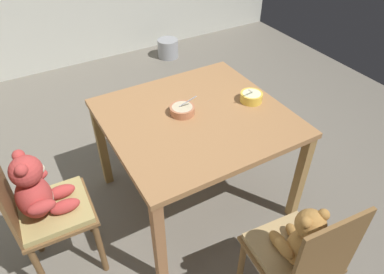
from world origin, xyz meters
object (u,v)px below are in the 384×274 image
Objects in this scene: dining_table at (196,126)px; teddy_chair_near_left at (41,200)px; porridge_bowl_terracotta_center at (182,110)px; metal_pail at (168,48)px; teddy_chair_near_front at (300,250)px; porridge_bowl_yellow_near_right at (251,97)px.

teddy_chair_near_left is at bearing -176.08° from dining_table.
teddy_chair_near_left reaches higher than porridge_bowl_terracotta_center.
dining_table reaches higher than metal_pail.
porridge_bowl_terracotta_center is (-0.07, 1.01, 0.21)m from teddy_chair_near_front.
dining_table is 0.98m from teddy_chair_near_left.
teddy_chair_near_front is at bearing -105.46° from metal_pail.
teddy_chair_near_left is 0.97× the size of teddy_chair_near_front.
teddy_chair_near_front is at bearing -39.44° from teddy_chair_near_left.
porridge_bowl_terracotta_center is at bearing 135.20° from dining_table.
teddy_chair_near_left is 1.32m from teddy_chair_near_front.
teddy_chair_near_left is 0.94m from porridge_bowl_terracotta_center.
dining_table is 6.93× the size of porridge_bowl_terracotta_center.
teddy_chair_near_left is 3.54× the size of metal_pail.
porridge_bowl_terracotta_center is at bearing 8.65° from teddy_chair_near_front.
teddy_chair_near_left is at bearing -178.75° from porridge_bowl_yellow_near_right.
teddy_chair_near_front reaches higher than metal_pail.
metal_pail is at bearing 77.83° from porridge_bowl_yellow_near_right.
metal_pail is (0.92, 2.09, -0.65)m from porridge_bowl_terracotta_center.
dining_table is 0.14m from porridge_bowl_terracotta_center.
metal_pail is at bearing 68.15° from dining_table.
metal_pail is at bearing -10.69° from teddy_chair_near_front.
porridge_bowl_yellow_near_right reaches higher than porridge_bowl_terracotta_center.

